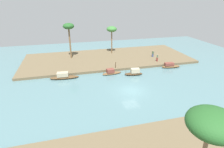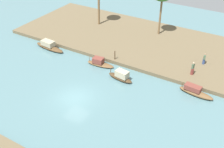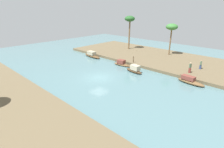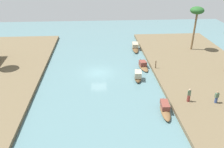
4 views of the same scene
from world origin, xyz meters
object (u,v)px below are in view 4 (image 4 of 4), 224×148
sampan_with_tall_canopy (135,47)px  mooring_post (156,65)px  sampan_open_hull (143,66)px  person_on_near_bank (217,98)px  person_by_mooring (189,96)px  palm_tree_left_far (197,12)px  sampan_upstream_small (138,76)px  sampan_midstream (165,109)px

sampan_with_tall_canopy → mooring_post: bearing=-166.6°
sampan_open_hull → person_on_near_bank: bearing=-157.4°
person_by_mooring → sampan_with_tall_canopy: bearing=116.4°
sampan_open_hull → mooring_post: bearing=-133.9°
sampan_with_tall_canopy → palm_tree_left_far: palm_tree_left_far is taller
person_on_near_bank → palm_tree_left_far: 20.39m
sampan_upstream_small → person_by_mooring: person_by_mooring is taller
sampan_midstream → sampan_open_hull: bearing=6.3°
person_by_mooring → sampan_midstream: bearing=-138.9°
sampan_open_hull → person_on_near_bank: size_ratio=2.55×
sampan_midstream → sampan_open_hull: sampan_midstream is taller
sampan_midstream → person_on_near_bank: size_ratio=2.68×
person_on_near_bank → person_by_mooring: 3.25m
sampan_open_hull → mooring_post: 2.30m
sampan_upstream_small → person_on_near_bank: size_ratio=2.31×
sampan_midstream → sampan_with_tall_canopy: sampan_with_tall_canopy is taller
sampan_midstream → person_on_near_bank: (0.92, -6.45, 0.76)m
sampan_midstream → person_on_near_bank: 6.56m
sampan_midstream → palm_tree_left_far: bearing=-22.4°
mooring_post → palm_tree_left_far: bearing=-47.0°
sampan_midstream → person_by_mooring: person_by_mooring is taller
sampan_upstream_small → person_by_mooring: size_ratio=2.06×
sampan_upstream_small → palm_tree_left_far: (11.13, -12.22, 6.94)m
sampan_upstream_small → person_by_mooring: 8.87m
sampan_open_hull → person_by_mooring: size_ratio=2.27×
sampan_open_hull → sampan_with_tall_canopy: bearing=-7.0°
sampan_midstream → sampan_upstream_small: sampan_upstream_small is taller
person_by_mooring → palm_tree_left_far: (18.44, -7.25, 6.28)m
sampan_with_tall_canopy → sampan_upstream_small: bearing=177.2°
sampan_open_hull → palm_tree_left_far: (7.01, -10.69, 7.07)m
palm_tree_left_far → sampan_with_tall_canopy: bearing=79.9°
person_on_near_bank → sampan_upstream_small: bearing=-58.7°
person_by_mooring → palm_tree_left_far: palm_tree_left_far is taller
sampan_open_hull → palm_tree_left_far: size_ratio=0.49×
sampan_midstream → sampan_upstream_small: size_ratio=1.16×
sampan_upstream_small → sampan_open_hull: sampan_upstream_small is taller
sampan_with_tall_canopy → person_by_mooring: size_ratio=3.04×
person_on_near_bank → mooring_post: person_on_near_bank is taller
sampan_midstream → palm_tree_left_far: size_ratio=0.51×
sampan_with_tall_canopy → palm_tree_left_far: 12.84m
person_on_near_bank → sampan_midstream: bearing=-6.7°
sampan_with_tall_canopy → person_by_mooring: person_by_mooring is taller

